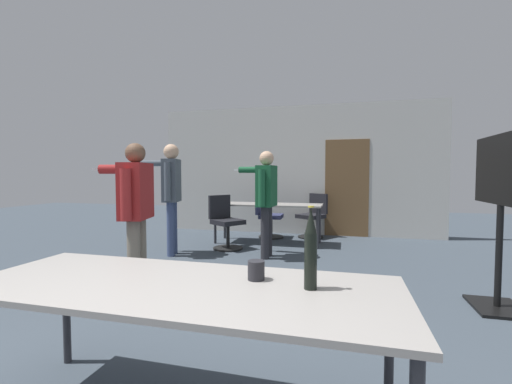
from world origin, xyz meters
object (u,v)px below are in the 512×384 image
Objects in this scene: person_far_watching at (266,194)px; tv_screen at (501,197)px; person_near_casual at (135,202)px; beer_bottle at (311,250)px; drink_cup at (256,270)px; office_chair_far_left at (225,224)px; office_chair_near_pushed at (313,217)px; person_right_polo at (171,187)px; office_chair_side_rolled at (267,217)px.

tv_screen is at bearing -116.13° from person_far_watching.
person_near_casual is at bearing 151.46° from person_far_watching.
beer_bottle is (1.05, -3.57, -0.06)m from person_far_watching.
person_far_watching is 16.58× the size of drink_cup.
office_chair_far_left is at bearing 63.76° from person_far_watching.
office_chair_far_left is (-3.50, 1.92, -0.65)m from tv_screen.
tv_screen is at bearing 154.13° from office_chair_near_pushed.
tv_screen is 1.88× the size of office_chair_near_pushed.
person_right_polo is (-4.18, 1.23, 0.01)m from tv_screen.
person_near_casual is 0.93× the size of person_right_polo.
person_far_watching reaches higher than person_near_casual.
office_chair_side_rolled is 5.31m from drink_cup.
drink_cup is (-0.29, 0.07, -0.14)m from beer_bottle.
office_chair_near_pushed is at bearing 92.10° from drink_cup.
beer_bottle is (2.16, -1.75, -0.05)m from person_near_casual.
person_near_casual is 1.65m from person_right_polo.
person_right_polo reaches higher than tv_screen.
office_chair_far_left is at bearing -59.00° from person_right_polo.
office_chair_side_rolled is at bearing 14.41° from person_far_watching.
beer_bottle reaches higher than office_chair_far_left.
person_right_polo is 1.91× the size of office_chair_far_left.
person_near_casual is 2.37m from office_chair_far_left.
tv_screen is 4.06m from office_chair_near_pushed.
person_right_polo is at bearing -106.37° from tv_screen.
person_right_polo is at bearing 1.36° from person_near_casual.
tv_screen reaches higher than office_chair_side_rolled.
person_near_casual reaches higher than office_chair_side_rolled.
person_far_watching is at bearing -95.68° from person_right_polo.
person_near_casual is 2.51m from drink_cup.
person_far_watching is at bearing -44.62° from person_near_casual.
drink_cup is at bearing -145.41° from person_near_casual.
tv_screen is 1.88× the size of office_chair_side_rolled.
person_near_casual is 1.84× the size of office_chair_near_pushed.
person_far_watching is at bearing -118.75° from tv_screen.
tv_screen is 4.04m from office_chair_far_left.
person_far_watching is 3.73m from beer_bottle.
office_chair_far_left reaches higher than office_chair_side_rolled.
beer_bottle is at bearing 12.70° from office_chair_side_rolled.
person_far_watching is at bearing 106.43° from office_chair_near_pushed.
office_chair_near_pushed is 2.24× the size of beer_bottle.
person_near_casual is at bearing 98.69° from office_chair_near_pushed.
beer_bottle is (-1.61, -2.12, -0.15)m from tv_screen.
person_near_casual is at bearing -179.44° from person_right_polo.
office_chair_side_rolled is 0.96× the size of office_chair_far_left.
person_right_polo is 17.79× the size of drink_cup.
tv_screen is at bearing 96.83° from office_chair_far_left.
office_chair_far_left is 1.04× the size of office_chair_near_pushed.
office_chair_far_left is 4.29m from drink_cup.
person_near_casual is 16.47× the size of drink_cup.
person_right_polo is 4.22m from beer_bottle.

